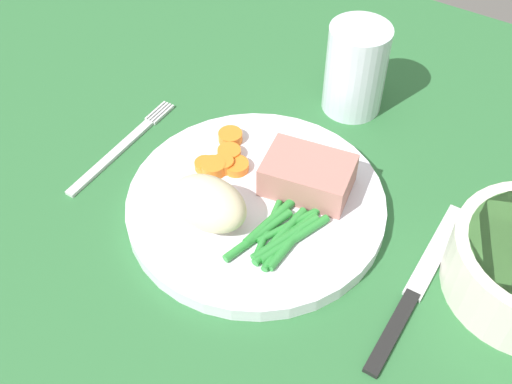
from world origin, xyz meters
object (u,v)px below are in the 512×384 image
at_px(fork, 122,147).
at_px(knife, 416,287).
at_px(water_glass, 355,74).
at_px(meat_portion, 308,175).
at_px(dinner_plate, 256,204).

xyz_separation_m(fork, knife, (0.34, -0.00, -0.00)).
bearing_deg(water_glass, knife, -50.47).
bearing_deg(fork, meat_portion, 10.50).
relative_size(fork, knife, 0.81).
distance_m(dinner_plate, knife, 0.17).
xyz_separation_m(dinner_plate, meat_portion, (0.03, 0.04, 0.02)).
relative_size(dinner_plate, water_glass, 2.45).
bearing_deg(meat_portion, knife, -17.43).
height_order(meat_portion, fork, meat_portion).
height_order(dinner_plate, meat_portion, meat_portion).
distance_m(meat_portion, knife, 0.15).
height_order(fork, knife, knife).
bearing_deg(dinner_plate, water_glass, 87.43).
height_order(dinner_plate, water_glass, water_glass).
relative_size(dinner_plate, fork, 1.52).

